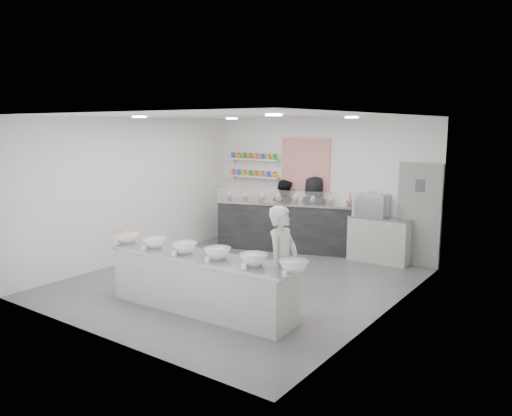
{
  "coord_description": "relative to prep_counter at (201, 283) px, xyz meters",
  "views": [
    {
      "loc": [
        5.36,
        -6.99,
        2.83
      ],
      "look_at": [
        0.1,
        0.4,
        1.33
      ],
      "focal_mm": 35.0,
      "sensor_mm": 36.0,
      "label": 1
    }
  ],
  "objects": [
    {
      "name": "woman_prep",
      "position": [
        1.21,
        0.41,
        0.41
      ],
      "size": [
        0.43,
        0.64,
        1.7
      ],
      "primitive_type": "imported",
      "rotation": [
        0.0,
        0.0,
        1.61
      ],
      "color": "beige",
      "rests_on": "floor"
    },
    {
      "name": "ceiling",
      "position": [
        -0.38,
        1.46,
        2.56
      ],
      "size": [
        6.0,
        6.0,
        0.0
      ],
      "primitive_type": "plane",
      "rotation": [
        3.14,
        0.0,
        0.0
      ],
      "color": "white",
      "rests_on": "floor"
    },
    {
      "name": "downlight_3",
      "position": [
        1.02,
        3.06,
        2.54
      ],
      "size": [
        0.24,
        0.24,
        0.02
      ],
      "primitive_type": "cylinder",
      "color": "white",
      "rests_on": "ceiling"
    },
    {
      "name": "prep_counter",
      "position": [
        0.0,
        0.0,
        0.0
      ],
      "size": [
        3.23,
        0.85,
        0.87
      ],
      "primitive_type": "cube",
      "rotation": [
        0.0,
        0.0,
        0.04
      ],
      "color": "#A5A5A0",
      "rests_on": "floor"
    },
    {
      "name": "prep_bowls",
      "position": [
        0.0,
        0.0,
        0.52
      ],
      "size": [
        3.68,
        0.65,
        0.16
      ],
      "primitive_type": null,
      "rotation": [
        0.0,
        0.0,
        0.04
      ],
      "color": "white",
      "rests_on": "prep_counter"
    },
    {
      "name": "jar_shelf_lower",
      "position": [
        -2.13,
        4.36,
        1.16
      ],
      "size": [
        1.45,
        0.22,
        0.04
      ],
      "primitive_type": "cube",
      "color": "silver",
      "rests_on": "back_wall"
    },
    {
      "name": "left_wall",
      "position": [
        -3.13,
        1.46,
        1.06
      ],
      "size": [
        0.0,
        6.0,
        6.0
      ],
      "primitive_type": "plane",
      "rotation": [
        1.57,
        0.0,
        1.57
      ],
      "color": "white",
      "rests_on": "floor"
    },
    {
      "name": "preserve_jars",
      "position": [
        -2.13,
        4.34,
        1.44
      ],
      "size": [
        1.45,
        0.1,
        0.56
      ],
      "primitive_type": null,
      "color": "#F94351",
      "rests_on": "jar_shelf_lower"
    },
    {
      "name": "right_wall",
      "position": [
        2.37,
        1.46,
        1.06
      ],
      "size": [
        0.0,
        6.0,
        6.0
      ],
      "primitive_type": "plane",
      "rotation": [
        1.57,
        0.0,
        -1.57
      ],
      "color": "white",
      "rests_on": "floor"
    },
    {
      "name": "staff_left",
      "position": [
        -1.22,
        4.31,
        0.35
      ],
      "size": [
        0.87,
        0.73,
        1.58
      ],
      "primitive_type": "imported",
      "rotation": [
        0.0,
        0.0,
        2.95
      ],
      "color": "black",
      "rests_on": "floor"
    },
    {
      "name": "downlight_1",
      "position": [
        1.02,
        0.46,
        2.54
      ],
      "size": [
        0.24,
        0.24,
        0.02
      ],
      "primitive_type": "cylinder",
      "color": "white",
      "rests_on": "ceiling"
    },
    {
      "name": "staff_right",
      "position": [
        -0.42,
        4.31,
        0.42
      ],
      "size": [
        0.85,
        0.57,
        1.71
      ],
      "primitive_type": "imported",
      "rotation": [
        0.0,
        0.0,
        3.17
      ],
      "color": "black",
      "rests_on": "floor"
    },
    {
      "name": "pattern_panel",
      "position": [
        -0.73,
        4.44,
        1.51
      ],
      "size": [
        1.25,
        0.03,
        1.2
      ],
      "primitive_type": "cube",
      "color": "red",
      "rests_on": "back_wall"
    },
    {
      "name": "espresso_machine",
      "position": [
        1.02,
        4.24,
        0.74
      ],
      "size": [
        0.6,
        0.42,
        0.46
      ],
      "primitive_type": "cube",
      "color": "#93969E",
      "rests_on": "espresso_ledge"
    },
    {
      "name": "floor",
      "position": [
        -0.38,
        1.46,
        -0.44
      ],
      "size": [
        6.0,
        6.0,
        0.0
      ],
      "primitive_type": "plane",
      "color": "#515156",
      "rests_on": "ground"
    },
    {
      "name": "jar_shelf_upper",
      "position": [
        -2.13,
        4.36,
        1.58
      ],
      "size": [
        1.45,
        0.22,
        0.04
      ],
      "primitive_type": "cube",
      "color": "silver",
      "rests_on": "back_wall"
    },
    {
      "name": "back_wall",
      "position": [
        -0.38,
        4.46,
        1.06
      ],
      "size": [
        5.5,
        0.0,
        5.5
      ],
      "primitive_type": "plane",
      "rotation": [
        1.57,
        0.0,
        0.0
      ],
      "color": "white",
      "rests_on": "floor"
    },
    {
      "name": "sneeze_guard",
      "position": [
        -0.66,
        3.76,
        0.83
      ],
      "size": [
        3.39,
        1.09,
        0.3
      ],
      "primitive_type": "cube",
      "rotation": [
        0.0,
        0.0,
        0.31
      ],
      "color": "white",
      "rests_on": "back_bar"
    },
    {
      "name": "espresso_ledge",
      "position": [
        1.17,
        4.24,
        0.04
      ],
      "size": [
        1.28,
        0.41,
        0.95
      ],
      "primitive_type": "cube",
      "color": "#A5A5A0",
      "rests_on": "floor"
    },
    {
      "name": "back_door",
      "position": [
        1.92,
        4.43,
        0.61
      ],
      "size": [
        0.88,
        0.04,
        2.1
      ],
      "primitive_type": "cube",
      "color": "gray",
      "rests_on": "floor"
    },
    {
      "name": "cookie_bags",
      "position": [
        -0.76,
        4.06,
        0.81
      ],
      "size": [
        3.24,
        1.15,
        0.27
      ],
      "primitive_type": null,
      "rotation": [
        0.0,
        0.0,
        0.31
      ],
      "color": "pink",
      "rests_on": "back_bar"
    },
    {
      "name": "cup_stacks",
      "position": [
        0.68,
        4.24,
        0.69
      ],
      "size": [
        0.26,
        0.24,
        0.35
      ],
      "primitive_type": null,
      "color": "#C1AE89",
      "rests_on": "espresso_ledge"
    },
    {
      "name": "downlight_0",
      "position": [
        -1.78,
        0.46,
        2.54
      ],
      "size": [
        0.24,
        0.24,
        0.02
      ],
      "primitive_type": "cylinder",
      "color": "white",
      "rests_on": "ceiling"
    },
    {
      "name": "downlight_2",
      "position": [
        -1.78,
        3.06,
        2.54
      ],
      "size": [
        0.24,
        0.24,
        0.02
      ],
      "primitive_type": "cylinder",
      "color": "white",
      "rests_on": "ceiling"
    },
    {
      "name": "back_bar",
      "position": [
        -0.76,
        4.06,
        0.12
      ],
      "size": [
        3.63,
        1.72,
        1.12
      ],
      "primitive_type": "cube",
      "rotation": [
        0.0,
        0.0,
        0.31
      ],
      "color": "black",
      "rests_on": "floor"
    },
    {
      "name": "label_cards",
      "position": [
        -0.02,
        -0.52,
        0.47
      ],
      "size": [
        3.31,
        0.04,
        0.07
      ],
      "primitive_type": null,
      "color": "white",
      "rests_on": "prep_counter"
    }
  ]
}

